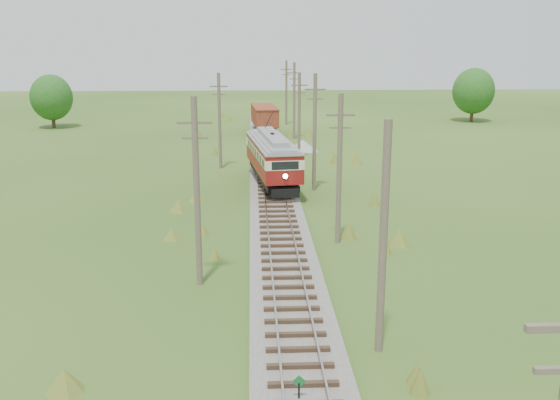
{
  "coord_description": "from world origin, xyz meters",
  "views": [
    {
      "loc": [
        -1.62,
        -16.29,
        11.46
      ],
      "look_at": [
        0.0,
        19.14,
        2.3
      ],
      "focal_mm": 40.0,
      "sensor_mm": 36.0,
      "label": 1
    }
  ],
  "objects_px": {
    "switch_marker": "(299,388)",
    "gravel_pile": "(304,145)",
    "gondola": "(264,117)",
    "streetcar": "(272,155)"
  },
  "relations": [
    {
      "from": "switch_marker",
      "to": "gondola",
      "type": "relative_size",
      "value": 0.12
    },
    {
      "from": "switch_marker",
      "to": "gondola",
      "type": "height_order",
      "value": "gondola"
    },
    {
      "from": "gondola",
      "to": "switch_marker",
      "type": "bearing_deg",
      "value": -94.57
    },
    {
      "from": "switch_marker",
      "to": "streetcar",
      "type": "xyz_separation_m",
      "value": [
        0.2,
        30.88,
        1.96
      ]
    },
    {
      "from": "switch_marker",
      "to": "gondola",
      "type": "xyz_separation_m",
      "value": [
        0.2,
        60.1,
        1.46
      ]
    },
    {
      "from": "gondola",
      "to": "gravel_pile",
      "type": "relative_size",
      "value": 2.66
    },
    {
      "from": "streetcar",
      "to": "switch_marker",
      "type": "bearing_deg",
      "value": -97.17
    },
    {
      "from": "streetcar",
      "to": "gravel_pile",
      "type": "relative_size",
      "value": 3.73
    },
    {
      "from": "switch_marker",
      "to": "gravel_pile",
      "type": "relative_size",
      "value": 0.33
    },
    {
      "from": "switch_marker",
      "to": "gravel_pile",
      "type": "bearing_deg",
      "value": 85.07
    }
  ]
}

